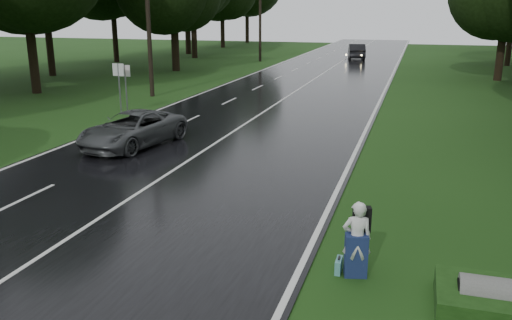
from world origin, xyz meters
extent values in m
plane|color=#1C3F12|center=(0.00, 0.00, 0.00)|extent=(160.00, 160.00, 0.00)
cube|color=black|center=(0.00, 20.00, 0.02)|extent=(12.00, 140.00, 0.04)
cube|color=silver|center=(0.00, 20.00, 0.04)|extent=(0.12, 140.00, 0.01)
imported|color=#444648|center=(-3.07, 8.51, 0.74)|extent=(3.16, 5.36, 1.40)
imported|color=black|center=(1.10, 50.96, 0.86)|extent=(2.54, 5.21, 1.64)
imported|color=silver|center=(6.97, 0.07, 0.84)|extent=(0.69, 0.53, 1.68)
cube|color=navy|center=(6.97, 0.07, 0.47)|extent=(0.53, 0.41, 0.94)
cube|color=black|center=(7.03, 0.31, 1.21)|extent=(0.42, 0.28, 0.54)
cube|color=teal|center=(6.62, 0.13, 0.15)|extent=(0.13, 0.43, 0.30)
cylinder|color=slate|center=(9.67, -0.61, 0.00)|extent=(1.39, 0.69, 0.69)
camera|label=1|loc=(7.93, -10.33, 5.49)|focal=37.31mm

